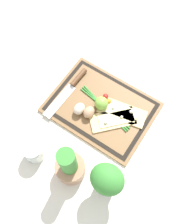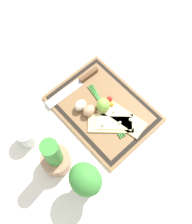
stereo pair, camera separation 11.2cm
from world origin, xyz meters
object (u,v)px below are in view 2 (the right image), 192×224
object	(u,v)px
pizza_slice_near	(121,117)
egg_brown	(89,110)
pizza_slice_far	(111,123)
cherry_tomato_yellow	(111,104)
herb_pot	(55,158)
sauce_jar	(27,136)
cherry_tomato_red	(110,99)
herb_glass	(86,181)
lime	(103,104)
knife	(81,80)
egg_pink	(81,105)

from	to	relation	value
pizza_slice_near	egg_brown	xyz separation A→B (m)	(0.11, 0.09, 0.02)
pizza_slice_far	egg_brown	world-z (taller)	egg_brown
cherry_tomato_yellow	herb_pot	bearing A→B (deg)	96.08
cherry_tomato_yellow	sauce_jar	bearing A→B (deg)	70.71
pizza_slice_near	cherry_tomato_red	distance (m)	0.10
sauce_jar	cherry_tomato_red	bearing A→B (deg)	-105.31
pizza_slice_near	cherry_tomato_red	size ratio (longest dim) A/B	8.73
sauce_jar	herb_glass	world-z (taller)	herb_glass
pizza_slice_near	egg_brown	bearing A→B (deg)	37.77
sauce_jar	herb_glass	size ratio (longest dim) A/B	0.43
lime	herb_pot	distance (m)	0.31
knife	egg_pink	distance (m)	0.13
cherry_tomato_red	herb_pot	distance (m)	0.35
egg_pink	pizza_slice_near	bearing A→B (deg)	-147.95
pizza_slice_near	cherry_tomato_red	world-z (taller)	cherry_tomato_red
egg_brown	pizza_slice_far	bearing A→B (deg)	-160.70
knife	herb_pot	world-z (taller)	herb_pot
pizza_slice_far	cherry_tomato_yellow	distance (m)	0.09
cherry_tomato_red	cherry_tomato_yellow	distance (m)	0.03
pizza_slice_far	herb_glass	size ratio (longest dim) A/B	1.00
knife	herb_pot	xyz separation A→B (m)	(-0.22, 0.32, 0.06)
sauce_jar	herb_pot	bearing A→B (deg)	-170.81
pizza_slice_far	cherry_tomato_yellow	bearing A→B (deg)	-43.41
egg_pink	herb_glass	xyz separation A→B (m)	(-0.27, 0.20, 0.08)
pizza_slice_near	lime	world-z (taller)	lime
egg_pink	cherry_tomato_red	world-z (taller)	egg_pink
knife	sauce_jar	bearing A→B (deg)	99.37
pizza_slice_near	cherry_tomato_yellow	world-z (taller)	same
cherry_tomato_red	egg_brown	bearing A→B (deg)	81.27
egg_pink	sauce_jar	size ratio (longest dim) A/B	0.67
pizza_slice_far	herb_glass	distance (m)	0.29
knife	lime	xyz separation A→B (m)	(-0.16, 0.02, 0.02)
herb_glass	cherry_tomato_red	bearing A→B (deg)	-57.01
pizza_slice_far	sauce_jar	size ratio (longest dim) A/B	2.34
pizza_slice_near	sauce_jar	distance (m)	0.40
pizza_slice_near	herb_glass	size ratio (longest dim) A/B	1.12
egg_pink	pizza_slice_far	bearing A→B (deg)	-162.38
pizza_slice_far	knife	distance (m)	0.25
lime	pizza_slice_near	bearing A→B (deg)	-164.37
herb_glass	sauce_jar	bearing A→B (deg)	9.67
pizza_slice_far	herb_pot	bearing A→B (deg)	84.46
sauce_jar	lime	bearing A→B (deg)	-107.91
pizza_slice_far	egg_brown	size ratio (longest dim) A/B	3.51
pizza_slice_near	lime	bearing A→B (deg)	15.63
egg_pink	lime	xyz separation A→B (m)	(-0.06, -0.07, 0.01)
cherry_tomato_yellow	herb_glass	world-z (taller)	herb_glass
lime	herb_glass	distance (m)	0.35
cherry_tomato_red	sauce_jar	xyz separation A→B (m)	(0.10, 0.37, 0.01)
pizza_slice_far	knife	world-z (taller)	pizza_slice_far
herb_glass	pizza_slice_far	bearing A→B (deg)	-64.11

